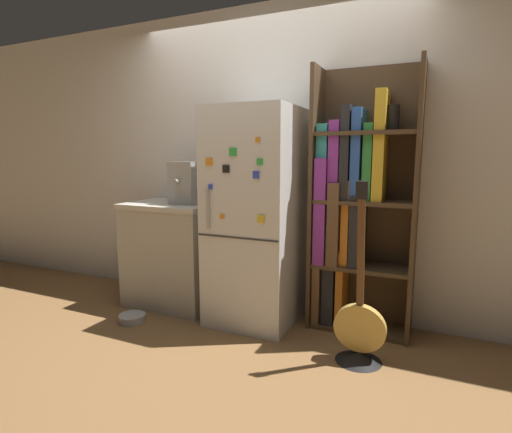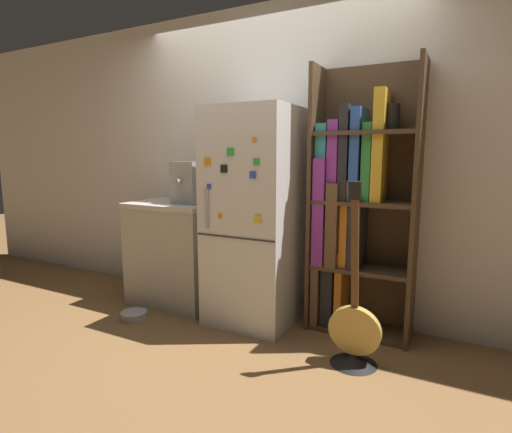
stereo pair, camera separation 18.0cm
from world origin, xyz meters
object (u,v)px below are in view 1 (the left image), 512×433
guitar (359,337)px  pet_bowl (132,318)px  refrigerator (256,217)px  espresso_machine (186,183)px  bookshelf (352,207)px

guitar → pet_bowl: guitar is taller
refrigerator → guitar: refrigerator is taller
refrigerator → pet_bowl: 1.31m
guitar → pet_bowl: (-1.81, -0.12, -0.14)m
refrigerator → espresso_machine: refrigerator is taller
bookshelf → espresso_machine: 1.42m
espresso_machine → guitar: bearing=-13.5°
bookshelf → guitar: size_ratio=1.67×
espresso_machine → bookshelf: bearing=6.6°
bookshelf → guitar: 0.97m
refrigerator → pet_bowl: size_ratio=7.93×
bookshelf → pet_bowl: size_ratio=9.28×
espresso_machine → pet_bowl: 1.21m
espresso_machine → guitar: size_ratio=0.30×
pet_bowl → espresso_machine: bearing=65.7°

